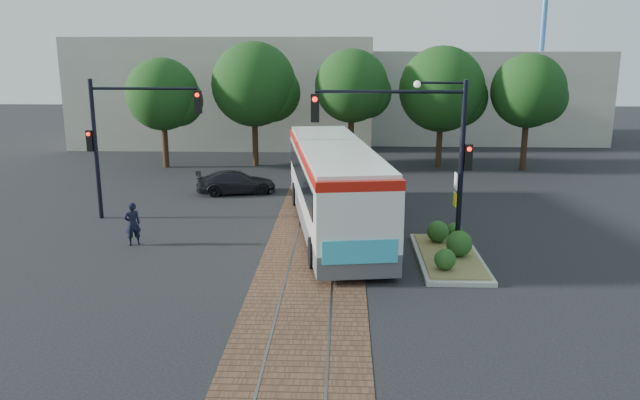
# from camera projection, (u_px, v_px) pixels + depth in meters

# --- Properties ---
(ground) EXTENTS (120.00, 120.00, 0.00)m
(ground) POSITION_uv_depth(u_px,v_px,m) (314.00, 249.00, 23.03)
(ground) COLOR black
(ground) RESTS_ON ground
(trackbed) EXTENTS (3.60, 40.00, 0.02)m
(trackbed) POSITION_uv_depth(u_px,v_px,m) (318.00, 220.00, 26.92)
(trackbed) COLOR brown
(trackbed) RESTS_ON ground
(tree_row) EXTENTS (26.40, 5.60, 7.67)m
(tree_row) POSITION_uv_depth(u_px,v_px,m) (347.00, 89.00, 37.78)
(tree_row) COLOR #382314
(tree_row) RESTS_ON ground
(warehouses) EXTENTS (40.00, 13.00, 8.00)m
(warehouses) POSITION_uv_depth(u_px,v_px,m) (325.00, 92.00, 50.06)
(warehouses) COLOR #ADA899
(warehouses) RESTS_ON ground
(crane) EXTENTS (8.00, 0.50, 18.00)m
(crane) POSITION_uv_depth(u_px,v_px,m) (545.00, 4.00, 52.78)
(crane) COLOR #3F72B2
(crane) RESTS_ON ground
(city_bus) EXTENTS (4.58, 13.20, 3.47)m
(city_bus) POSITION_uv_depth(u_px,v_px,m) (334.00, 182.00, 25.28)
(city_bus) COLOR #4C4C4F
(city_bus) RESTS_ON ground
(traffic_island) EXTENTS (2.20, 5.20, 1.13)m
(traffic_island) POSITION_uv_depth(u_px,v_px,m) (449.00, 250.00, 21.90)
(traffic_island) COLOR gray
(traffic_island) RESTS_ON ground
(signal_pole_main) EXTENTS (5.49, 0.46, 6.00)m
(signal_pole_main) POSITION_uv_depth(u_px,v_px,m) (426.00, 141.00, 21.12)
(signal_pole_main) COLOR black
(signal_pole_main) RESTS_ON ground
(signal_pole_left) EXTENTS (4.99, 0.34, 6.00)m
(signal_pole_left) POSITION_uv_depth(u_px,v_px,m) (120.00, 130.00, 26.32)
(signal_pole_left) COLOR black
(signal_pole_left) RESTS_ON ground
(officer) EXTENTS (0.72, 0.66, 1.65)m
(officer) POSITION_uv_depth(u_px,v_px,m) (132.00, 224.00, 23.35)
(officer) COLOR black
(officer) RESTS_ON ground
(parked_car) EXTENTS (4.29, 2.58, 1.16)m
(parked_car) POSITION_uv_depth(u_px,v_px,m) (236.00, 182.00, 31.80)
(parked_car) COLOR black
(parked_car) RESTS_ON ground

